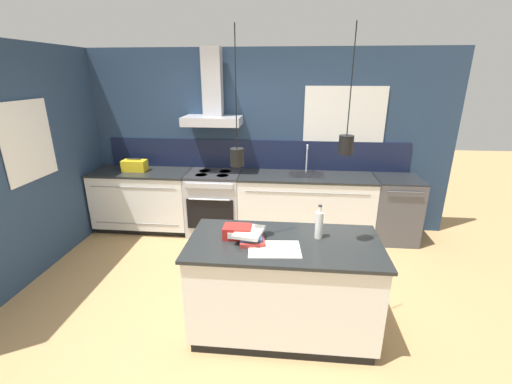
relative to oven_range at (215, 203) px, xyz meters
name	(u,v)px	position (x,y,z in m)	size (l,w,h in m)	color
ground_plane	(237,303)	(0.57, -1.69, -0.46)	(16.00, 16.00, 0.00)	tan
wall_back	(254,139)	(0.55, 0.31, 0.90)	(5.60, 2.47, 2.60)	navy
wall_left	(38,160)	(-1.85, -0.99, 0.85)	(0.08, 3.80, 2.60)	navy
counter_run_left	(144,200)	(-1.09, 0.01, 0.01)	(1.42, 0.64, 0.91)	black
counter_run_sink	(305,205)	(1.32, 0.01, 0.01)	(1.90, 0.64, 1.32)	black
oven_range	(215,203)	(0.00, 0.00, 0.00)	(0.76, 0.66, 0.91)	#B5B5BA
dishwasher	(394,209)	(2.57, 0.00, 0.00)	(0.61, 0.65, 0.91)	#4C4C51
kitchen_island	(283,287)	(1.05, -2.01, 0.00)	(1.65, 0.81, 0.91)	black
bottle_on_island	(319,224)	(1.34, -1.91, 0.58)	(0.07, 0.07, 0.30)	silver
book_stack	(251,235)	(0.76, -2.00, 0.50)	(0.28, 0.35, 0.09)	#B2332D
red_supply_box	(237,232)	(0.64, -1.97, 0.51)	(0.24, 0.17, 0.11)	red
paper_pile	(274,249)	(0.97, -2.15, 0.46)	(0.44, 0.32, 0.01)	silver
yellow_toolbox	(135,166)	(-1.16, 0.00, 0.54)	(0.34, 0.18, 0.19)	gold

